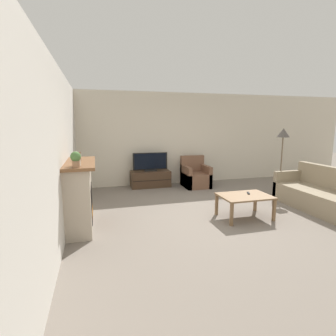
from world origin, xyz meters
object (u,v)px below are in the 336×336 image
at_px(floor_lamp, 283,138).
at_px(fireplace, 79,194).
at_px(mantel_vase_left, 77,159).
at_px(remote, 248,193).
at_px(mantel_clock, 79,156).
at_px(couch, 324,197).
at_px(tv, 150,163).
at_px(tv_stand, 150,179).
at_px(armchair, 195,177).
at_px(coffee_table, 245,198).
at_px(potted_plant, 76,159).

bearing_deg(floor_lamp, fireplace, -170.06).
bearing_deg(fireplace, floor_lamp, 9.94).
relative_size(mantel_vase_left, remote, 1.46).
distance_m(mantel_clock, couch, 4.98).
distance_m(mantel_clock, tv, 3.05).
bearing_deg(floor_lamp, tv_stand, 150.13).
distance_m(armchair, floor_lamp, 2.53).
xyz_separation_m(mantel_clock, remote, (3.14, -0.45, -0.78)).
distance_m(tv_stand, remote, 3.19).
bearing_deg(tv_stand, mantel_vase_left, -120.62).
distance_m(remote, couch, 1.73).
xyz_separation_m(coffee_table, couch, (1.85, -0.05, -0.10)).
bearing_deg(potted_plant, floor_lamp, 16.90).
relative_size(potted_plant, floor_lamp, 0.14).
relative_size(mantel_clock, tv_stand, 0.13).
height_order(couch, floor_lamp, floor_lamp).
bearing_deg(potted_plant, remote, 5.58).
height_order(tv, couch, tv).
distance_m(armchair, couch, 3.25).
bearing_deg(remote, couch, 20.69).
height_order(tv, remote, tv).
relative_size(tv, remote, 6.50).
height_order(remote, floor_lamp, floor_lamp).
xyz_separation_m(tv, armchair, (1.25, -0.32, -0.42)).
distance_m(fireplace, tv_stand, 3.15).
bearing_deg(mantel_clock, remote, -8.15).
distance_m(potted_plant, couch, 4.96).
distance_m(tv, coffee_table, 3.22).
xyz_separation_m(armchair, floor_lamp, (1.75, -1.41, 1.16)).
height_order(fireplace, potted_plant, potted_plant).
height_order(potted_plant, tv_stand, potted_plant).
bearing_deg(coffee_table, remote, 34.41).
bearing_deg(mantel_vase_left, potted_plant, -90.00).
relative_size(fireplace, mantel_vase_left, 6.46).
bearing_deg(remote, potted_plant, -149.00).
xyz_separation_m(mantel_clock, coffee_table, (3.01, -0.54, -0.84)).
bearing_deg(floor_lamp, potted_plant, -163.10).
distance_m(mantel_vase_left, potted_plant, 0.18).
distance_m(fireplace, coffee_table, 3.06).
bearing_deg(tv_stand, tv, -90.00).
xyz_separation_m(mantel_clock, floor_lamp, (4.78, 0.70, 0.21)).
distance_m(mantel_clock, tv_stand, 3.17).
height_order(remote, couch, couch).
distance_m(potted_plant, tv_stand, 3.79).
distance_m(couch, floor_lamp, 1.73).
distance_m(tv_stand, armchair, 1.30).
relative_size(coffee_table, remote, 6.30).
relative_size(remote, floor_lamp, 0.09).
bearing_deg(coffee_table, tv, 112.64).
height_order(tv, coffee_table, tv).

